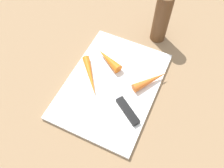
{
  "coord_description": "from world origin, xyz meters",
  "views": [
    {
      "loc": [
        0.33,
        0.15,
        0.6
      ],
      "look_at": [
        0.0,
        0.0,
        0.01
      ],
      "focal_mm": 37.42,
      "sensor_mm": 36.0,
      "label": 1
    }
  ],
  "objects_px": {
    "carrot_shortest": "(108,59)",
    "pepper_grinder": "(162,18)",
    "carrot_medium": "(150,80)",
    "cutting_board": "(112,85)",
    "carrot_longest": "(90,76)",
    "knife": "(125,107)"
  },
  "relations": [
    {
      "from": "carrot_medium",
      "to": "carrot_shortest",
      "type": "bearing_deg",
      "value": 120.02
    },
    {
      "from": "knife",
      "to": "pepper_grinder",
      "type": "height_order",
      "value": "pepper_grinder"
    },
    {
      "from": "carrot_medium",
      "to": "knife",
      "type": "bearing_deg",
      "value": -160.82
    },
    {
      "from": "cutting_board",
      "to": "pepper_grinder",
      "type": "relative_size",
      "value": 2.09
    },
    {
      "from": "carrot_shortest",
      "to": "knife",
      "type": "bearing_deg",
      "value": 157.32
    },
    {
      "from": "knife",
      "to": "carrot_longest",
      "type": "bearing_deg",
      "value": 14.21
    },
    {
      "from": "cutting_board",
      "to": "carrot_longest",
      "type": "distance_m",
      "value": 0.07
    },
    {
      "from": "carrot_longest",
      "to": "carrot_shortest",
      "type": "bearing_deg",
      "value": 124.22
    },
    {
      "from": "carrot_longest",
      "to": "pepper_grinder",
      "type": "height_order",
      "value": "pepper_grinder"
    },
    {
      "from": "cutting_board",
      "to": "carrot_longest",
      "type": "xyz_separation_m",
      "value": [
        0.01,
        -0.07,
        0.02
      ]
    },
    {
      "from": "carrot_longest",
      "to": "pepper_grinder",
      "type": "relative_size",
      "value": 0.83
    },
    {
      "from": "carrot_medium",
      "to": "cutting_board",
      "type": "bearing_deg",
      "value": 153.78
    },
    {
      "from": "carrot_shortest",
      "to": "pepper_grinder",
      "type": "relative_size",
      "value": 0.57
    },
    {
      "from": "cutting_board",
      "to": "pepper_grinder",
      "type": "xyz_separation_m",
      "value": [
        -0.24,
        0.06,
        0.08
      ]
    },
    {
      "from": "knife",
      "to": "pepper_grinder",
      "type": "xyz_separation_m",
      "value": [
        -0.3,
        -0.01,
        0.07
      ]
    },
    {
      "from": "carrot_longest",
      "to": "carrot_medium",
      "type": "relative_size",
      "value": 1.24
    },
    {
      "from": "carrot_medium",
      "to": "pepper_grinder",
      "type": "height_order",
      "value": "pepper_grinder"
    },
    {
      "from": "pepper_grinder",
      "to": "carrot_longest",
      "type": "bearing_deg",
      "value": -26.3
    },
    {
      "from": "knife",
      "to": "carrot_longest",
      "type": "relative_size",
      "value": 1.24
    },
    {
      "from": "carrot_longest",
      "to": "carrot_medium",
      "type": "bearing_deg",
      "value": 70.41
    },
    {
      "from": "carrot_shortest",
      "to": "pepper_grinder",
      "type": "bearing_deg",
      "value": -94.29
    },
    {
      "from": "carrot_shortest",
      "to": "carrot_medium",
      "type": "relative_size",
      "value": 0.85
    }
  ]
}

